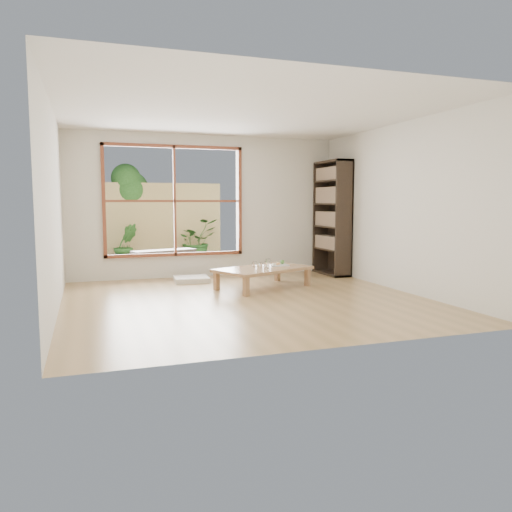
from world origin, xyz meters
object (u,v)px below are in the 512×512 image
at_px(bookshelf, 332,218).
at_px(garden_bench, 164,253).
at_px(food_tray, 280,264).
at_px(low_table, 263,270).

xyz_separation_m(bookshelf, garden_bench, (-2.98, 1.46, -0.71)).
bearing_deg(food_tray, bookshelf, 35.53).
bearing_deg(low_table, bookshelf, 6.36).
bearing_deg(bookshelf, low_table, -149.62).
bearing_deg(food_tray, garden_bench, 127.20).
relative_size(low_table, food_tray, 5.58).
bearing_deg(bookshelf, garden_bench, 153.88).
distance_m(food_tray, garden_bench, 2.82).
distance_m(low_table, bookshelf, 2.19).
relative_size(bookshelf, garden_bench, 1.62).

